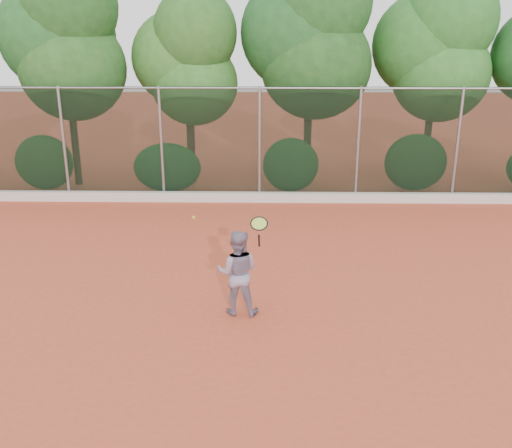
{
  "coord_description": "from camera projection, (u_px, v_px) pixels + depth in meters",
  "views": [
    {
      "loc": [
        0.2,
        -10.21,
        5.07
      ],
      "look_at": [
        0.0,
        1.0,
        1.25
      ],
      "focal_mm": 40.0,
      "sensor_mm": 36.0,
      "label": 1
    }
  ],
  "objects": [
    {
      "name": "chainlink_fence",
      "position": [
        260.0,
        142.0,
        17.33
      ],
      "size": [
        24.09,
        0.09,
        3.5
      ],
      "color": "black",
      "rests_on": "ground"
    },
    {
      "name": "tennis_player",
      "position": [
        237.0,
        273.0,
        10.54
      ],
      "size": [
        0.84,
        0.67,
        1.64
      ],
      "primitive_type": "imported",
      "rotation": [
        0.0,
        0.0,
        3.07
      ],
      "color": "gray",
      "rests_on": "ground"
    },
    {
      "name": "foliage_backdrop",
      "position": [
        243.0,
        52.0,
        18.39
      ],
      "size": [
        23.7,
        3.63,
        7.55
      ],
      "color": "#402C18",
      "rests_on": "ground"
    },
    {
      "name": "ground",
      "position": [
        255.0,
        300.0,
        11.3
      ],
      "size": [
        80.0,
        80.0,
        0.0
      ],
      "primitive_type": "plane",
      "color": "#C94C2F",
      "rests_on": "ground"
    },
    {
      "name": "tennis_racket",
      "position": [
        259.0,
        226.0,
        10.21
      ],
      "size": [
        0.33,
        0.31,
        0.6
      ],
      "color": "black",
      "rests_on": "ground"
    },
    {
      "name": "concrete_curb",
      "position": [
        259.0,
        197.0,
        17.71
      ],
      "size": [
        24.0,
        0.2,
        0.3
      ],
      "primitive_type": "cube",
      "color": "beige",
      "rests_on": "ground"
    },
    {
      "name": "tennis_ball_in_flight",
      "position": [
        194.0,
        217.0,
        10.73
      ],
      "size": [
        0.06,
        0.06,
        0.06
      ],
      "color": "#B4D02F",
      "rests_on": "ground"
    }
  ]
}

